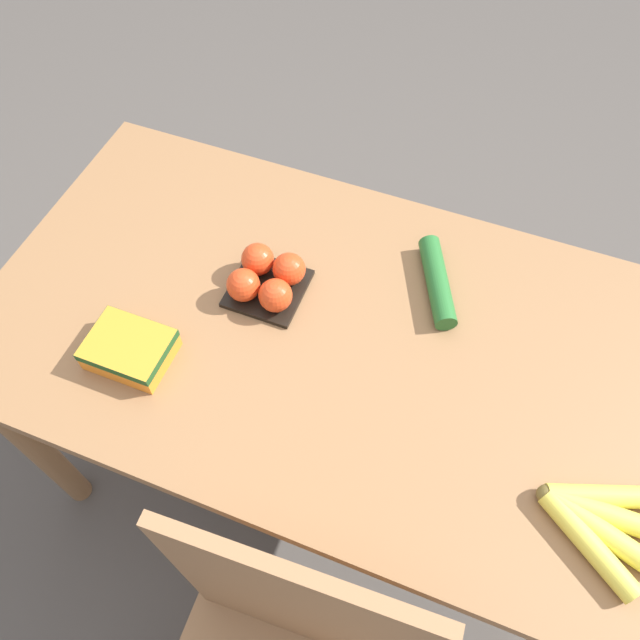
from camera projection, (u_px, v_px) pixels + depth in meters
The scene contains 6 objects.
ground_plane at pixel (320, 462), 1.81m from camera, with size 12.00×12.00×0.00m, color #4C4742.
dining_table at pixel (320, 356), 1.28m from camera, with size 1.32×0.76×0.73m.
banana_bunch at pixel (597, 520), 0.98m from camera, with size 0.20×0.20×0.04m.
tomato_pack at pixel (267, 279), 1.21m from camera, with size 0.14×0.14×0.08m.
carrot_bag at pixel (129, 348), 1.14m from camera, with size 0.15×0.12×0.05m.
cucumber_near at pixel (437, 281), 1.23m from camera, with size 0.13×0.20×0.04m.
Camera 1 is at (-0.23, 0.59, 1.74)m, focal length 35.00 mm.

